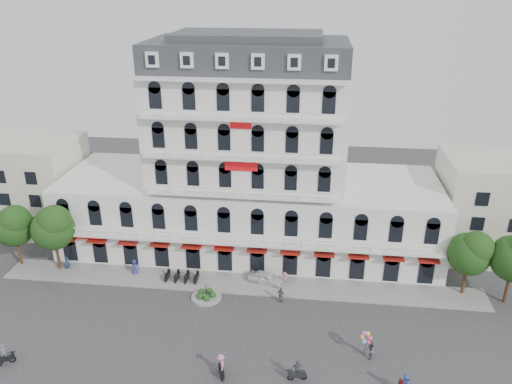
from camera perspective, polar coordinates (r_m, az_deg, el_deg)
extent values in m
plane|color=#38383A|center=(48.90, -3.63, -16.28)|extent=(120.00, 120.00, 0.00)
cube|color=gray|center=(55.97, -1.99, -10.39)|extent=(53.00, 4.00, 0.16)
cube|color=silver|center=(61.53, -0.79, -2.32)|extent=(45.00, 14.00, 9.00)
cube|color=silver|center=(57.63, -0.85, 7.58)|extent=(22.00, 12.00, 13.00)
cube|color=#2D3035|center=(55.99, -0.90, 15.49)|extent=(21.56, 11.76, 3.00)
cube|color=#2D3035|center=(55.76, -0.91, 17.42)|extent=(15.84, 8.64, 0.80)
cube|color=#A01C13|center=(55.43, -1.80, -6.59)|extent=(40.50, 1.00, 0.15)
cube|color=#BD0C10|center=(52.63, -1.71, 3.16)|extent=(3.50, 0.10, 1.40)
cube|color=beige|center=(72.64, -24.74, 0.85)|extent=(14.00, 10.00, 12.00)
cube|color=beige|center=(66.25, 26.14, -1.50)|extent=(14.00, 10.00, 12.00)
cylinder|color=gray|center=(54.01, -5.69, -11.86)|extent=(3.20, 3.20, 0.24)
cylinder|color=black|center=(53.57, -5.73, -11.17)|extent=(0.08, 0.08, 1.40)
sphere|color=#174517|center=(53.69, -4.96, -11.63)|extent=(0.70, 0.70, 0.70)
sphere|color=#174517|center=(54.31, -5.33, -11.19)|extent=(0.70, 0.70, 0.70)
sphere|color=#174517|center=(54.27, -6.20, -11.27)|extent=(0.70, 0.70, 0.70)
sphere|color=#174517|center=(53.62, -6.41, -11.76)|extent=(0.70, 0.70, 0.70)
sphere|color=#174517|center=(53.25, -5.65, -12.00)|extent=(0.70, 0.70, 0.70)
cylinder|color=#382314|center=(64.69, -25.42, -6.16)|extent=(0.36, 0.36, 3.52)
sphere|color=#163912|center=(63.30, -25.92, -3.63)|extent=(4.48, 4.48, 4.48)
sphere|color=#163912|center=(62.39, -25.83, -2.93)|extent=(3.52, 3.52, 3.52)
sphere|color=#163912|center=(63.48, -26.18, -2.96)|extent=(3.20, 3.20, 3.20)
cylinder|color=#382314|center=(61.83, -21.70, -6.75)|extent=(0.36, 0.36, 3.74)
sphere|color=#163912|center=(60.29, -22.18, -3.95)|extent=(4.76, 4.76, 4.76)
sphere|color=#163912|center=(59.36, -22.04, -3.16)|extent=(3.74, 3.74, 3.74)
sphere|color=#163912|center=(60.43, -22.48, -3.21)|extent=(3.40, 3.40, 3.40)
cylinder|color=#382314|center=(57.86, 22.70, -9.27)|extent=(0.36, 0.36, 3.43)
sphere|color=#163912|center=(56.34, 23.19, -6.58)|extent=(4.37, 4.37, 4.37)
sphere|color=#163912|center=(55.77, 23.92, -5.83)|extent=(3.43, 3.43, 3.43)
sphere|color=#163912|center=(56.18, 22.82, -5.87)|extent=(3.12, 3.12, 3.12)
cylinder|color=#382314|center=(58.29, 26.79, -9.68)|extent=(0.36, 0.36, 3.65)
sphere|color=#163912|center=(56.49, 27.04, -6.11)|extent=(3.32, 3.32, 3.32)
imported|color=silver|center=(55.74, 1.15, -9.79)|extent=(4.32, 2.59, 1.38)
cube|color=black|center=(50.79, -26.74, -16.68)|extent=(1.42, 1.16, 0.35)
torus|color=black|center=(50.93, -26.04, -16.80)|extent=(0.56, 0.45, 0.60)
imported|color=slate|center=(50.36, -26.89, -16.04)|extent=(0.72, 0.67, 1.65)
imported|color=navy|center=(44.27, 16.72, -20.22)|extent=(0.81, 1.00, 1.76)
cube|color=#222227|center=(44.59, 4.75, -20.10)|extent=(1.54, 0.61, 0.35)
torus|color=black|center=(44.71, 3.99, -20.39)|extent=(0.61, 0.22, 0.60)
torus|color=black|center=(44.84, 5.48, -20.30)|extent=(0.61, 0.22, 0.60)
imported|color=#595860|center=(44.10, 4.78, -19.43)|extent=(1.00, 0.56, 1.62)
cube|color=black|center=(44.89, -3.99, -19.70)|extent=(0.82, 1.53, 0.35)
torus|color=black|center=(44.68, -3.87, -20.42)|extent=(0.31, 0.61, 0.60)
torus|color=black|center=(45.48, -4.08, -19.48)|extent=(0.31, 0.61, 0.60)
imported|color=pink|center=(44.36, -4.02, -18.96)|extent=(0.99, 1.29, 1.76)
imported|color=navy|center=(58.71, -13.69, -8.36)|extent=(1.11, 1.00, 1.91)
imported|color=#54555B|center=(52.82, 2.86, -11.66)|extent=(1.10, 0.68, 1.75)
imported|color=#B86177|center=(55.56, 3.30, -9.83)|extent=(1.10, 0.77, 1.56)
imported|color=navy|center=(61.85, -20.74, -7.63)|extent=(0.73, 0.78, 1.79)
imported|color=#55565C|center=(47.19, 12.88, -17.20)|extent=(0.89, 1.04, 1.85)
cylinder|color=black|center=(47.32, 12.35, -16.89)|extent=(0.04, 0.04, 2.00)
sphere|color=#E54C99|center=(46.73, 12.91, -15.95)|extent=(0.44, 0.44, 0.44)
sphere|color=yellow|center=(46.82, 12.67, -15.52)|extent=(0.44, 0.44, 0.44)
sphere|color=#994CD8|center=(46.76, 12.23, -15.50)|extent=(0.44, 0.44, 0.44)
sphere|color=orange|center=(46.63, 12.02, -15.91)|extent=(0.44, 0.44, 0.44)
sphere|color=#4CB2E5|center=(46.56, 12.26, -16.36)|extent=(0.44, 0.44, 0.44)
sphere|color=#D8334C|center=(46.63, 12.70, -16.41)|extent=(0.44, 0.44, 0.44)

